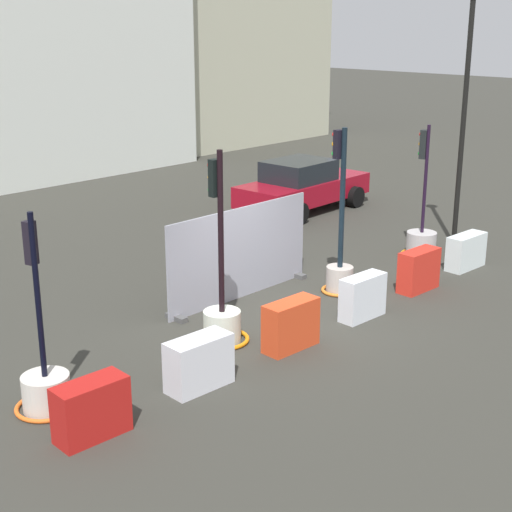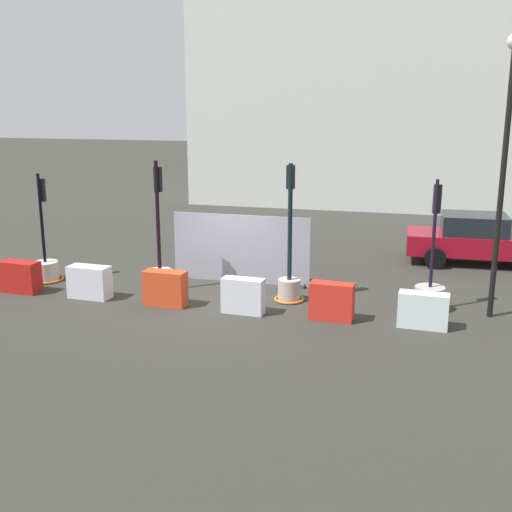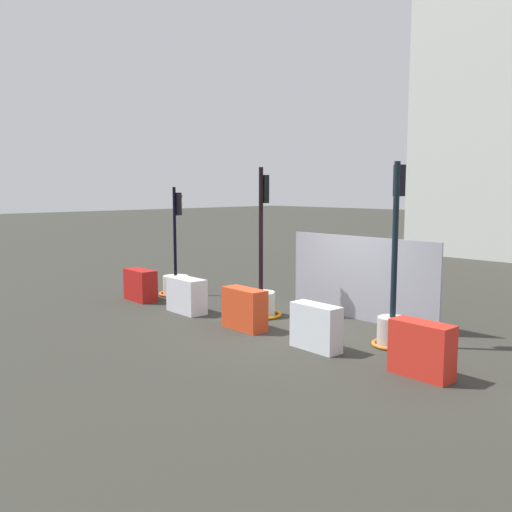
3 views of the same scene
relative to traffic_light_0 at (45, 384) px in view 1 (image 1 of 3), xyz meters
name	(u,v)px [view 1 (image 1 of 3)]	position (x,y,z in m)	size (l,w,h in m)	color
ground_plane	(290,318)	(5.19, -0.26, -0.40)	(120.00, 120.00, 0.00)	#33332C
traffic_light_0	(45,384)	(0.00, 0.00, 0.00)	(0.96, 0.96, 3.02)	beige
traffic_light_1	(222,314)	(3.52, -0.09, 0.12)	(0.98, 0.98, 3.46)	silver
traffic_light_2	(340,262)	(7.02, -0.02, 0.26)	(0.77, 0.77, 3.47)	#B7ABA2
traffic_light_3	(421,237)	(10.45, 0.14, 0.06)	(0.96, 0.96, 3.18)	#B0AAAB
construction_barrier_0	(91,410)	(0.01, -1.16, 0.02)	(1.05, 0.51, 0.83)	#B41916
construction_barrier_1	(199,363)	(2.02, -1.13, 0.02)	(1.09, 0.53, 0.84)	silver
construction_barrier_2	(291,325)	(4.14, -1.18, 0.04)	(1.07, 0.47, 0.87)	red
construction_barrier_3	(363,297)	(6.16, -1.25, 0.03)	(1.03, 0.42, 0.85)	silver
construction_barrier_4	(419,270)	(8.27, -1.17, 0.04)	(1.02, 0.45, 0.88)	red
construction_barrier_5	(466,251)	(10.31, -1.14, 0.00)	(1.11, 0.47, 0.80)	silver
car_red_compact	(302,186)	(11.90, 5.17, 0.36)	(4.50, 2.24, 1.54)	maroon
street_lamp_post	(466,84)	(11.84, 0.02, 3.62)	(0.36, 0.36, 6.34)	black
site_fence_panel	(240,255)	(5.36, 1.26, 0.51)	(3.90, 0.50, 1.91)	#9496A3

